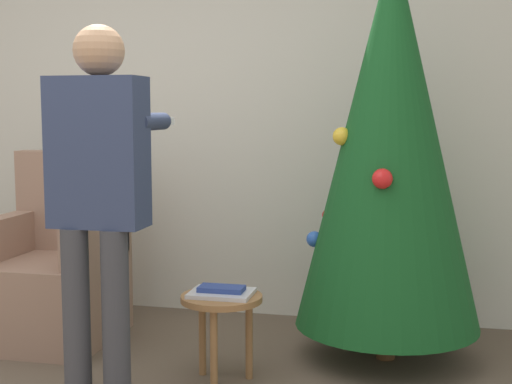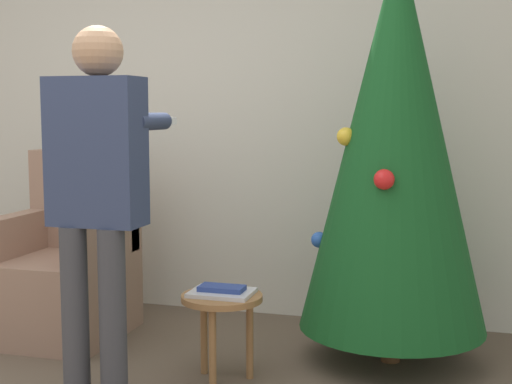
% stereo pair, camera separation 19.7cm
% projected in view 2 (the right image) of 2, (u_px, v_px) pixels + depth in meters
% --- Properties ---
extents(wall_back, '(8.00, 0.06, 2.70)m').
position_uv_depth(wall_back, '(211.00, 106.00, 4.65)').
color(wall_back, beige).
rests_on(wall_back, ground_plane).
extents(christmas_tree, '(0.97, 0.97, 2.19)m').
position_uv_depth(christmas_tree, '(395.00, 138.00, 3.65)').
color(christmas_tree, brown).
rests_on(christmas_tree, ground_plane).
extents(armchair, '(0.69, 0.73, 1.08)m').
position_uv_depth(armchair, '(66.00, 272.00, 4.21)').
color(armchair, '#93705B').
rests_on(armchair, ground_plane).
extents(person_standing, '(0.43, 0.57, 1.69)m').
position_uv_depth(person_standing, '(97.00, 182.00, 3.12)').
color(person_standing, '#38383D').
rests_on(person_standing, ground_plane).
extents(side_stool, '(0.40, 0.40, 0.43)m').
position_uv_depth(side_stool, '(222.00, 308.00, 3.47)').
color(side_stool, olive).
rests_on(side_stool, ground_plane).
extents(laptop, '(0.30, 0.23, 0.02)m').
position_uv_depth(laptop, '(222.00, 293.00, 3.46)').
color(laptop, silver).
rests_on(laptop, side_stool).
extents(book, '(0.22, 0.11, 0.02)m').
position_uv_depth(book, '(222.00, 288.00, 3.46)').
color(book, navy).
rests_on(book, laptop).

